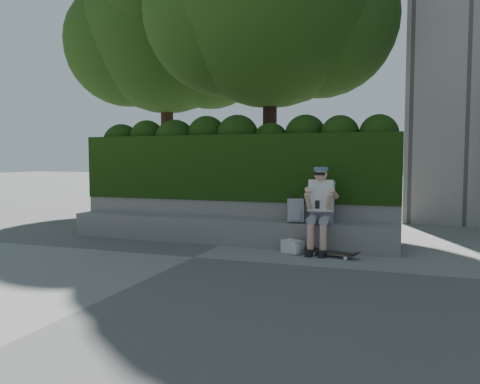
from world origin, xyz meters
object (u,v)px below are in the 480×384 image
at_px(backpack_plaid, 295,211).
at_px(backpack_ground, 292,246).
at_px(skateboard, 332,252).
at_px(person, 320,206).

bearing_deg(backpack_plaid, backpack_ground, -101.39).
bearing_deg(backpack_plaid, skateboard, -47.14).
height_order(backpack_plaid, backpack_ground, backpack_plaid).
bearing_deg(person, skateboard, -53.28).
height_order(person, backpack_plaid, person).
bearing_deg(backpack_plaid, person, -26.91).
bearing_deg(backpack_ground, skateboard, 20.94).
distance_m(person, backpack_ground, 0.80).
relative_size(skateboard, backpack_ground, 2.48).
bearing_deg(person, backpack_ground, -151.25).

